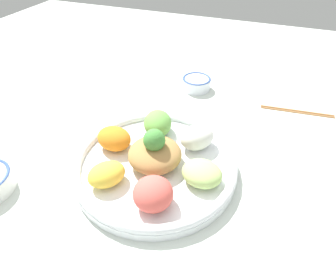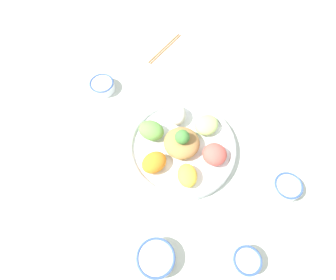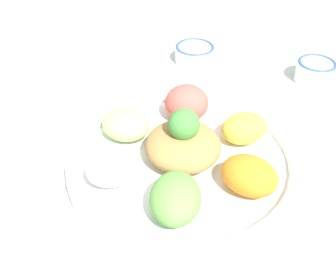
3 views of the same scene
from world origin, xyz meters
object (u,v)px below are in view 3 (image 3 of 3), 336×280
(rice_bowl_plain, at_px, (195,53))
(salad_platter, at_px, (182,155))
(sauce_bowl_red, at_px, (315,70))
(serving_spoon_main, at_px, (57,76))

(rice_bowl_plain, bearing_deg, salad_platter, -70.35)
(sauce_bowl_red, height_order, serving_spoon_main, sauce_bowl_red)
(rice_bowl_plain, bearing_deg, sauce_bowl_red, 7.03)
(rice_bowl_plain, height_order, serving_spoon_main, rice_bowl_plain)
(salad_platter, bearing_deg, rice_bowl_plain, 109.65)
(salad_platter, relative_size, rice_bowl_plain, 4.12)
(sauce_bowl_red, height_order, rice_bowl_plain, sauce_bowl_red)
(rice_bowl_plain, relative_size, serving_spoon_main, 0.70)
(rice_bowl_plain, bearing_deg, serving_spoon_main, -141.18)
(salad_platter, bearing_deg, sauce_bowl_red, 68.91)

